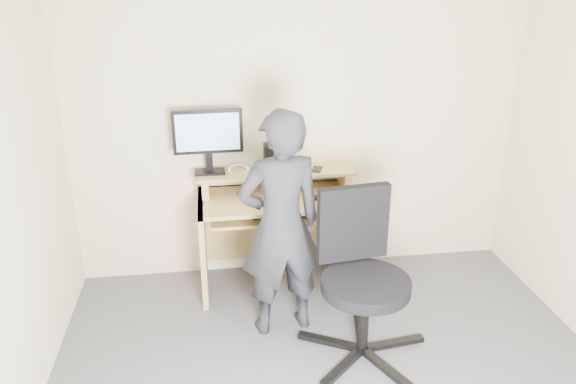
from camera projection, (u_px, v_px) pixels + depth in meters
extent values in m
cube|color=beige|center=(299.00, 121.00, 4.32)|extent=(3.50, 0.02, 2.50)
cube|color=tan|center=(203.00, 246.00, 4.27)|extent=(0.04, 0.60, 0.75)
cube|color=tan|center=(351.00, 237.00, 4.43)|extent=(0.04, 0.60, 0.75)
cube|color=tan|center=(278.00, 199.00, 4.22)|extent=(1.20, 0.60, 0.03)
cube|color=tan|center=(280.00, 215.00, 4.18)|extent=(1.02, 0.38, 0.02)
cube|color=tan|center=(205.00, 184.00, 4.25)|extent=(0.05, 0.28, 0.15)
cube|color=tan|center=(344.00, 177.00, 4.39)|extent=(0.05, 0.28, 0.15)
cube|color=tan|center=(276.00, 172.00, 4.29)|extent=(1.20, 0.30, 0.02)
cube|color=tan|center=(274.00, 220.00, 4.59)|extent=(1.20, 0.03, 0.65)
cube|color=black|center=(210.00, 172.00, 4.23)|extent=(0.23, 0.14, 0.02)
cube|color=black|center=(209.00, 161.00, 4.22)|extent=(0.05, 0.04, 0.14)
cube|color=black|center=(208.00, 132.00, 4.11)|extent=(0.51, 0.05, 0.33)
cube|color=#90ACFA|center=(208.00, 132.00, 4.09)|extent=(0.46, 0.02, 0.28)
cube|color=black|center=(269.00, 157.00, 4.27)|extent=(0.07, 0.13, 0.20)
cylinder|color=silver|center=(284.00, 159.00, 4.27)|extent=(0.07, 0.07, 0.17)
cube|color=black|center=(317.00, 169.00, 4.29)|extent=(0.11, 0.15, 0.01)
cube|color=black|center=(260.00, 171.00, 4.22)|extent=(0.05, 0.04, 0.03)
torus|color=silver|center=(238.00, 170.00, 4.28)|extent=(0.16, 0.16, 0.06)
cube|color=black|center=(283.00, 212.00, 4.16)|extent=(0.47, 0.20, 0.03)
ellipsoid|color=black|center=(314.00, 198.00, 4.14)|extent=(0.11, 0.08, 0.04)
cube|color=black|center=(393.00, 343.00, 3.71)|extent=(0.43, 0.11, 0.03)
cube|color=black|center=(359.00, 328.00, 3.86)|extent=(0.13, 0.43, 0.03)
cube|color=black|center=(329.00, 341.00, 3.73)|extent=(0.40, 0.25, 0.03)
cube|color=black|center=(343.00, 367.00, 3.49)|extent=(0.35, 0.33, 0.03)
cube|color=black|center=(385.00, 368.00, 3.48)|extent=(0.23, 0.41, 0.03)
cylinder|color=black|center=(364.00, 319.00, 3.57)|extent=(0.07, 0.07, 0.45)
cylinder|color=black|center=(366.00, 285.00, 3.47)|extent=(0.56, 0.56, 0.08)
cube|color=black|center=(353.00, 223.00, 3.58)|extent=(0.47, 0.13, 0.50)
imported|color=black|center=(281.00, 225.00, 3.67)|extent=(0.63, 0.48, 1.57)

